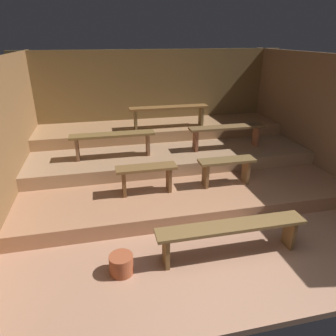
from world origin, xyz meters
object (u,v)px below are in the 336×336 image
Objects in this scene: bench_middle_left at (113,139)px; pail_floor at (121,264)px; bench_middle_right at (227,131)px; bench_lower_right at (226,166)px; bench_lower_left at (146,174)px; bench_upper_center at (169,111)px; bench_floor_center at (231,231)px.

pail_floor is at bearing -92.18° from bench_middle_left.
bench_middle_right is at bearing 0.00° from bench_middle_left.
bench_lower_right is at bearing 38.07° from pail_floor.
bench_lower_right is 0.62× the size of bench_middle_right.
bench_lower_left is 2.08m from bench_middle_right.
pail_floor is at bearing -132.19° from bench_middle_right.
pail_floor is at bearing -111.28° from bench_upper_center.
bench_middle_right is 3.49m from pail_floor.
bench_lower_right is 0.56× the size of bench_upper_center.
bench_lower_left is at bearing -112.11° from bench_upper_center.
pail_floor is at bearing -110.11° from bench_lower_left.
pail_floor is (-0.53, -1.46, -0.44)m from bench_lower_left.
bench_upper_center is at bearing 67.89° from bench_lower_left.
bench_middle_left is at bearing 148.57° from bench_lower_right.
bench_upper_center is at bearing 89.78° from bench_floor_center.
bench_lower_right is 1.19m from bench_middle_right.
bench_floor_center is at bearing -60.81° from bench_lower_left.
bench_lower_right is at bearing -75.79° from bench_upper_center.
bench_middle_left reaches higher than bench_floor_center.
bench_middle_left reaches higher than pail_floor.
bench_floor_center reaches higher than pail_floor.
bench_lower_left is 0.62× the size of bench_middle_right.
bench_lower_right is 3.39× the size of pail_floor.
bench_middle_left is at bearing -143.33° from bench_upper_center.
bench_middle_right reaches higher than bench_floor_center.
bench_middle_right is at bearing -44.62° from bench_upper_center.
bench_floor_center is at bearing -109.94° from bench_lower_right.
bench_floor_center is 1.66m from bench_lower_left.
bench_middle_left is at bearing 87.82° from pail_floor.
bench_lower_left is at bearing 119.19° from bench_floor_center.
bench_middle_left is 5.47× the size of pail_floor.
bench_lower_left is 0.56× the size of bench_upper_center.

